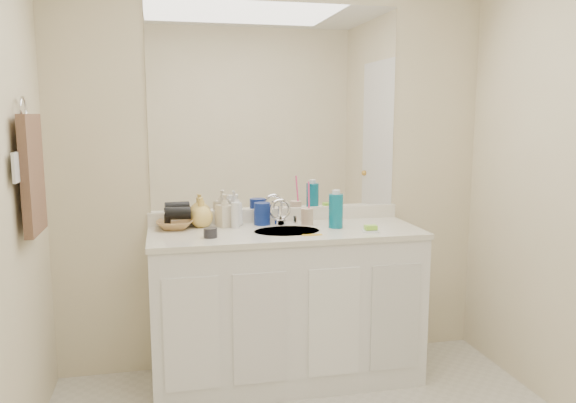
{
  "coord_description": "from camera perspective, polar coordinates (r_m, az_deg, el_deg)",
  "views": [
    {
      "loc": [
        -0.66,
        -1.99,
        1.53
      ],
      "look_at": [
        0.0,
        0.97,
        1.05
      ],
      "focal_mm": 35.0,
      "sensor_mm": 36.0,
      "label": 1
    }
  ],
  "objects": [
    {
      "name": "wall_back",
      "position": [
        3.37,
        -1.21,
        3.36
      ],
      "size": [
        2.6,
        0.02,
        2.4
      ],
      "primitive_type": "cube",
      "color": "beige",
      "rests_on": "floor"
    },
    {
      "name": "vanity_cabinet",
      "position": [
        3.27,
        -0.19,
        -10.74
      ],
      "size": [
        1.5,
        0.55,
        0.85
      ],
      "primitive_type": "cube",
      "color": "white",
      "rests_on": "floor"
    },
    {
      "name": "countertop",
      "position": [
        3.15,
        -0.2,
        -3.19
      ],
      "size": [
        1.52,
        0.57,
        0.03
      ],
      "primitive_type": "cube",
      "color": "silver",
      "rests_on": "vanity_cabinet"
    },
    {
      "name": "backsplash",
      "position": [
        3.39,
        -1.14,
        -1.38
      ],
      "size": [
        1.52,
        0.03,
        0.08
      ],
      "primitive_type": "cube",
      "color": "white",
      "rests_on": "countertop"
    },
    {
      "name": "sink_basin",
      "position": [
        3.13,
        -0.12,
        -3.21
      ],
      "size": [
        0.37,
        0.37,
        0.02
      ],
      "primitive_type": "cylinder",
      "color": "beige",
      "rests_on": "countertop"
    },
    {
      "name": "faucet",
      "position": [
        3.29,
        -0.8,
        -1.42
      ],
      "size": [
        0.02,
        0.02,
        0.11
      ],
      "primitive_type": "cylinder",
      "color": "silver",
      "rests_on": "countertop"
    },
    {
      "name": "mirror",
      "position": [
        3.35,
        -1.21,
        9.5
      ],
      "size": [
        1.48,
        0.01,
        1.2
      ],
      "primitive_type": "cube",
      "color": "white",
      "rests_on": "wall_back"
    },
    {
      "name": "blue_mug",
      "position": [
        3.29,
        -2.65,
        -1.25
      ],
      "size": [
        0.11,
        0.11,
        0.13
      ],
      "primitive_type": "cylinder",
      "rotation": [
        0.0,
        0.0,
        0.11
      ],
      "color": "navy",
      "rests_on": "countertop"
    },
    {
      "name": "tan_cup",
      "position": [
        3.29,
        1.95,
        -1.55
      ],
      "size": [
        0.08,
        0.08,
        0.1
      ],
      "primitive_type": "cylinder",
      "rotation": [
        0.0,
        0.0,
        -0.06
      ],
      "color": "beige",
      "rests_on": "countertop"
    },
    {
      "name": "toothbrush",
      "position": [
        3.28,
        2.13,
        0.2
      ],
      "size": [
        0.03,
        0.04,
        0.22
      ],
      "primitive_type": "cylinder",
      "rotation": [
        0.14,
        0.0,
        -0.39
      ],
      "color": "#FF4388",
      "rests_on": "tan_cup"
    },
    {
      "name": "mouthwash_bottle",
      "position": [
        3.21,
        4.88,
        -0.96
      ],
      "size": [
        0.09,
        0.09,
        0.19
      ],
      "primitive_type": "cylinder",
      "rotation": [
        0.0,
        0.0,
        -0.13
      ],
      "color": "#0B6A85",
      "rests_on": "countertop"
    },
    {
      "name": "soap_dish",
      "position": [
        3.14,
        8.39,
        -2.97
      ],
      "size": [
        0.1,
        0.09,
        0.01
      ],
      "primitive_type": "cube",
      "rotation": [
        0.0,
        0.0,
        -0.22
      ],
      "color": "white",
      "rests_on": "countertop"
    },
    {
      "name": "green_soap",
      "position": [
        3.13,
        8.4,
        -2.63
      ],
      "size": [
        0.07,
        0.05,
        0.02
      ],
      "primitive_type": "cube",
      "rotation": [
        0.0,
        0.0,
        -0.07
      ],
      "color": "#91DC35",
      "rests_on": "soap_dish"
    },
    {
      "name": "orange_comb",
      "position": [
        3.02,
        2.47,
        -3.41
      ],
      "size": [
        0.11,
        0.02,
        0.0
      ],
      "primitive_type": "cube",
      "rotation": [
        0.0,
        0.0,
        0.01
      ],
      "color": "gold",
      "rests_on": "countertop"
    },
    {
      "name": "dark_jar",
      "position": [
        2.99,
        -7.89,
        -3.16
      ],
      "size": [
        0.09,
        0.09,
        0.05
      ],
      "primitive_type": "cylinder",
      "rotation": [
        0.0,
        0.0,
        -0.2
      ],
      "color": "#232227",
      "rests_on": "countertop"
    },
    {
      "name": "extra_white_bottle",
      "position": [
        3.2,
        -5.39,
        -1.41
      ],
      "size": [
        0.05,
        0.05,
        0.15
      ],
      "primitive_type": "cylinder",
      "rotation": [
        0.0,
        0.0,
        0.01
      ],
      "color": "silver",
      "rests_on": "countertop"
    },
    {
      "name": "soap_bottle_white",
      "position": [
        3.28,
        -5.21,
        -0.85
      ],
      "size": [
        0.07,
        0.07,
        0.18
      ],
      "primitive_type": "imported",
      "rotation": [
        0.0,
        0.0,
        -0.0
      ],
      "color": "white",
      "rests_on": "countertop"
    },
    {
      "name": "soap_bottle_cream",
      "position": [
        3.25,
        -6.41,
        -0.9
      ],
      "size": [
        0.11,
        0.11,
        0.19
      ],
      "primitive_type": "imported",
      "rotation": [
        0.0,
        0.0,
        0.41
      ],
      "color": "beige",
      "rests_on": "countertop"
    },
    {
      "name": "soap_bottle_yellow",
      "position": [
        3.26,
        -8.81,
        -1.1
      ],
      "size": [
        0.17,
        0.17,
        0.17
      ],
      "primitive_type": "imported",
      "rotation": [
        0.0,
        0.0,
        -0.4
      ],
      "color": "#ECC35C",
      "rests_on": "countertop"
    },
    {
      "name": "wicker_basket",
      "position": [
        3.24,
        -11.43,
        -2.32
      ],
      "size": [
        0.23,
        0.23,
        0.05
      ],
      "primitive_type": "imported",
      "rotation": [
        0.0,
        0.0,
        -0.11
      ],
      "color": "#A47542",
      "rests_on": "countertop"
    },
    {
      "name": "hair_dryer",
      "position": [
        3.23,
        -11.11,
        -1.18
      ],
      "size": [
        0.15,
        0.08,
        0.07
      ],
      "primitive_type": "cylinder",
      "rotation": [
        0.0,
        1.57,
        -0.08
      ],
      "color": "black",
      "rests_on": "wicker_basket"
    },
    {
      "name": "towel_ring",
      "position": [
        2.83,
        -25.32,
        8.56
      ],
      "size": [
        0.01,
        0.11,
        0.11
      ],
      "primitive_type": "torus",
      "rotation": [
        0.0,
        1.57,
        0.0
      ],
      "color": "silver",
      "rests_on": "wall_left"
    },
    {
      "name": "hand_towel",
      "position": [
        2.84,
        -24.52,
        2.53
      ],
      "size": [
        0.04,
        0.32,
        0.55
      ],
      "primitive_type": "cube",
      "color": "#453024",
      "rests_on": "towel_ring"
    },
    {
      "name": "switch_plate",
      "position": [
        2.64,
        -25.94,
        3.11
      ],
      "size": [
        0.01,
        0.08,
        0.13
      ],
      "primitive_type": "cube",
      "color": "silver",
      "rests_on": "wall_left"
    }
  ]
}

